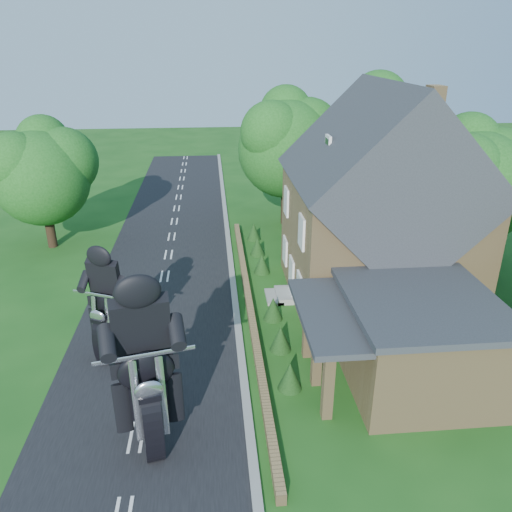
{
  "coord_description": "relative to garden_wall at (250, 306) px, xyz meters",
  "views": [
    {
      "loc": [
        2.7,
        -15.73,
        11.74
      ],
      "look_at": [
        4.6,
        4.89,
        2.8
      ],
      "focal_mm": 35.0,
      "sensor_mm": 36.0,
      "label": 1
    }
  ],
  "objects": [
    {
      "name": "ground",
      "position": [
        -4.3,
        -5.0,
        -0.2
      ],
      "size": [
        120.0,
        120.0,
        0.0
      ],
      "primitive_type": "plane",
      "color": "#184914",
      "rests_on": "ground"
    },
    {
      "name": "road",
      "position": [
        -4.3,
        -5.0,
        -0.19
      ],
      "size": [
        7.0,
        80.0,
        0.02
      ],
      "primitive_type": "cube",
      "color": "black",
      "rests_on": "ground"
    },
    {
      "name": "kerb",
      "position": [
        -0.65,
        -5.0,
        -0.14
      ],
      "size": [
        0.3,
        80.0,
        0.12
      ],
      "primitive_type": "cube",
      "color": "gray",
      "rests_on": "ground"
    },
    {
      "name": "garden_wall",
      "position": [
        0.0,
        0.0,
        0.0
      ],
      "size": [
        0.3,
        22.0,
        0.4
      ],
      "primitive_type": "cube",
      "color": "#93784B",
      "rests_on": "ground"
    },
    {
      "name": "house",
      "position": [
        6.19,
        1.0,
        4.14
      ],
      "size": [
        9.54,
        8.64,
        10.24
      ],
      "color": "#93784B",
      "rests_on": "ground"
    },
    {
      "name": "annex",
      "position": [
        5.57,
        -5.8,
        1.57
      ],
      "size": [
        7.05,
        5.94,
        3.44
      ],
      "color": "#93784B",
      "rests_on": "ground"
    },
    {
      "name": "tree_house_right",
      "position": [
        12.35,
        3.62,
        4.99
      ],
      "size": [
        6.51,
        6.0,
        8.4
      ],
      "color": "black",
      "rests_on": "ground"
    },
    {
      "name": "tree_behind_house",
      "position": [
        9.88,
        11.14,
        6.03
      ],
      "size": [
        7.81,
        7.2,
        10.08
      ],
      "color": "black",
      "rests_on": "ground"
    },
    {
      "name": "tree_behind_left",
      "position": [
        3.86,
        12.13,
        5.53
      ],
      "size": [
        6.94,
        6.4,
        9.16
      ],
      "color": "black",
      "rests_on": "ground"
    },
    {
      "name": "tree_far_road",
      "position": [
        -11.16,
        9.11,
        4.64
      ],
      "size": [
        6.08,
        5.6,
        7.84
      ],
      "color": "black",
      "rests_on": "ground"
    },
    {
      "name": "shrub_a",
      "position": [
        1.0,
        -6.0,
        0.35
      ],
      "size": [
        0.9,
        0.9,
        1.1
      ],
      "primitive_type": "cone",
      "color": "black",
      "rests_on": "ground"
    },
    {
      "name": "shrub_b",
      "position": [
        1.0,
        -3.5,
        0.35
      ],
      "size": [
        0.9,
        0.9,
        1.1
      ],
      "primitive_type": "cone",
      "color": "black",
      "rests_on": "ground"
    },
    {
      "name": "shrub_c",
      "position": [
        1.0,
        -1.0,
        0.35
      ],
      "size": [
        0.9,
        0.9,
        1.1
      ],
      "primitive_type": "cone",
      "color": "black",
      "rests_on": "ground"
    },
    {
      "name": "shrub_d",
      "position": [
        1.0,
        4.0,
        0.35
      ],
      "size": [
        0.9,
        0.9,
        1.1
      ],
      "primitive_type": "cone",
      "color": "black",
      "rests_on": "ground"
    },
    {
      "name": "shrub_e",
      "position": [
        1.0,
        6.5,
        0.35
      ],
      "size": [
        0.9,
        0.9,
        1.1
      ],
      "primitive_type": "cone",
      "color": "black",
      "rests_on": "ground"
    },
    {
      "name": "shrub_f",
      "position": [
        1.0,
        9.0,
        0.35
      ],
      "size": [
        0.9,
        0.9,
        1.1
      ],
      "primitive_type": "cone",
      "color": "black",
      "rests_on": "ground"
    },
    {
      "name": "motorcycle_lead",
      "position": [
        -3.75,
        -8.22,
        0.7
      ],
      "size": [
        0.88,
        1.98,
        1.79
      ],
      "primitive_type": null,
      "rotation": [
        0.0,
        0.0,
        3.35
      ],
      "color": "black",
      "rests_on": "ground"
    },
    {
      "name": "motorcycle_follow",
      "position": [
        -5.78,
        -3.2,
        0.52
      ],
      "size": [
        0.98,
        1.58,
        1.45
      ],
      "primitive_type": null,
      "rotation": [
        0.0,
        0.0,
        2.73
      ],
      "color": "black",
      "rests_on": "ground"
    }
  ]
}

